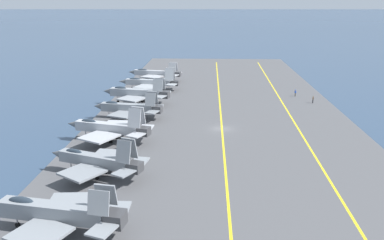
% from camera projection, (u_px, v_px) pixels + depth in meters
% --- Properties ---
extents(ground_plane, '(2000.00, 2000.00, 0.00)m').
position_uv_depth(ground_plane, '(222.00, 131.00, 80.63)').
color(ground_plane, '#2D425B').
extents(carrier_deck, '(195.24, 54.98, 0.40)m').
position_uv_depth(carrier_deck, '(222.00, 130.00, 80.57)').
color(carrier_deck, '#4C4C4F').
rests_on(carrier_deck, ground).
extents(deck_stripe_foul_line, '(175.69, 3.69, 0.01)m').
position_uv_depth(deck_stripe_foul_line, '(299.00, 130.00, 79.86)').
color(deck_stripe_foul_line, yellow).
rests_on(deck_stripe_foul_line, carrier_deck).
extents(deck_stripe_centerline, '(175.72, 0.36, 0.01)m').
position_uv_depth(deck_stripe_centerline, '(222.00, 129.00, 80.51)').
color(deck_stripe_centerline, yellow).
rests_on(deck_stripe_centerline, carrier_deck).
extents(parked_jet_nearest, '(12.34, 16.66, 6.02)m').
position_uv_depth(parked_jet_nearest, '(55.00, 212.00, 44.14)').
color(parked_jet_nearest, gray).
rests_on(parked_jet_nearest, carrier_deck).
extents(parked_jet_second, '(12.35, 15.51, 6.35)m').
position_uv_depth(parked_jet_second, '(97.00, 160.00, 58.38)').
color(parked_jet_second, gray).
rests_on(parked_jet_second, carrier_deck).
extents(parked_jet_third, '(13.31, 16.48, 6.70)m').
position_uv_depth(parked_jet_third, '(109.00, 128.00, 72.92)').
color(parked_jet_third, '#A8AAAF').
rests_on(parked_jet_third, carrier_deck).
extents(parked_jet_fourth, '(12.42, 15.42, 6.02)m').
position_uv_depth(parked_jet_fourth, '(129.00, 108.00, 86.84)').
color(parked_jet_fourth, gray).
rests_on(parked_jet_fourth, carrier_deck).
extents(parked_jet_fifth, '(12.72, 17.10, 6.61)m').
position_uv_depth(parked_jet_fifth, '(137.00, 93.00, 98.66)').
color(parked_jet_fifth, '#93999E').
rests_on(parked_jet_fifth, carrier_deck).
extents(parked_jet_sixth, '(14.03, 17.37, 6.37)m').
position_uv_depth(parked_jet_sixth, '(150.00, 82.00, 113.92)').
color(parked_jet_sixth, '#9EA3A8').
rests_on(parked_jet_sixth, carrier_deck).
extents(parked_jet_seventh, '(12.00, 17.15, 6.04)m').
position_uv_depth(parked_jet_seventh, '(155.00, 73.00, 126.14)').
color(parked_jet_seventh, '#A8AAAF').
rests_on(parked_jet_seventh, carrier_deck).
extents(crew_brown_vest, '(0.41, 0.31, 1.78)m').
position_uv_depth(crew_brown_vest, '(313.00, 99.00, 100.07)').
color(crew_brown_vest, '#232328').
rests_on(crew_brown_vest, carrier_deck).
extents(crew_blue_vest, '(0.46, 0.43, 1.78)m').
position_uv_depth(crew_blue_vest, '(295.00, 93.00, 106.96)').
color(crew_blue_vest, '#383328').
rests_on(crew_blue_vest, carrier_deck).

